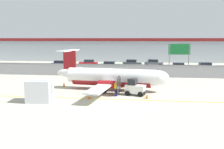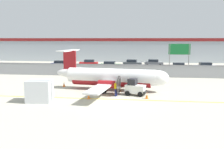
{
  "view_description": "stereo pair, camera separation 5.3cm",
  "coord_description": "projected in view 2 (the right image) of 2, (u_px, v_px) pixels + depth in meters",
  "views": [
    {
      "loc": [
        2.88,
        -23.52,
        6.35
      ],
      "look_at": [
        -1.02,
        7.88,
        1.8
      ],
      "focal_mm": 40.0,
      "sensor_mm": 36.0,
      "label": 1
    },
    {
      "loc": [
        2.94,
        -23.51,
        6.35
      ],
      "look_at": [
        -1.02,
        7.88,
        1.8
      ],
      "focal_mm": 40.0,
      "sensor_mm": 36.0,
      "label": 2
    }
  ],
  "objects": [
    {
      "name": "traffic_cone_far_left",
      "position": [
        64.0,
        84.0,
        33.34
      ],
      "size": [
        0.36,
        0.36,
        0.64
      ],
      "color": "orange",
      "rests_on": "ground"
    },
    {
      "name": "parked_car_4",
      "position": [
        154.0,
        63.0,
        56.62
      ],
      "size": [
        4.33,
        2.28,
        1.58
      ],
      "rotation": [
        0.0,
        0.0,
        -0.09
      ],
      "color": "gray",
      "rests_on": "parking_lot_strip"
    },
    {
      "name": "ground_plane",
      "position": [
        115.0,
        99.0,
        26.32
      ],
      "size": [
        140.0,
        140.0,
        0.01
      ],
      "color": "#B2AD99"
    },
    {
      "name": "parked_car_6",
      "position": [
        205.0,
        66.0,
        49.63
      ],
      "size": [
        4.28,
        2.16,
        1.58
      ],
      "rotation": [
        0.0,
        0.0,
        3.19
      ],
      "color": "silver",
      "rests_on": "parking_lot_strip"
    },
    {
      "name": "baggage_tug",
      "position": [
        135.0,
        88.0,
        28.16
      ],
      "size": [
        2.54,
        1.88,
        1.88
      ],
      "rotation": [
        0.0,
        0.0,
        -0.27
      ],
      "color": "silver",
      "rests_on": "ground"
    },
    {
      "name": "parked_car_2",
      "position": [
        110.0,
        65.0,
        51.8
      ],
      "size": [
        4.26,
        2.12,
        1.58
      ],
      "rotation": [
        0.0,
        0.0,
        -0.03
      ],
      "color": "#19662D",
      "rests_on": "parking_lot_strip"
    },
    {
      "name": "parking_lot_strip",
      "position": [
        129.0,
        68.0,
        53.32
      ],
      "size": [
        98.0,
        17.0,
        0.12
      ],
      "color": "#38383A",
      "rests_on": "ground"
    },
    {
      "name": "commuter_airplane",
      "position": [
        113.0,
        77.0,
        30.94
      ],
      "size": [
        14.47,
        16.07,
        4.92
      ],
      "rotation": [
        0.0,
        0.0,
        -0.13
      ],
      "color": "white",
      "rests_on": "ground"
    },
    {
      "name": "perimeter_fence",
      "position": [
        126.0,
        70.0,
        41.87
      ],
      "size": [
        98.0,
        0.1,
        2.1
      ],
      "color": "gray",
      "rests_on": "ground"
    },
    {
      "name": "traffic_cone_near_left",
      "position": [
        120.0,
        89.0,
        30.25
      ],
      "size": [
        0.36,
        0.36,
        0.64
      ],
      "color": "orange",
      "rests_on": "ground"
    },
    {
      "name": "traffic_cone_far_right",
      "position": [
        147.0,
        96.0,
        26.61
      ],
      "size": [
        0.36,
        0.36,
        0.64
      ],
      "color": "orange",
      "rests_on": "ground"
    },
    {
      "name": "highway_sign",
      "position": [
        179.0,
        52.0,
        42.1
      ],
      "size": [
        3.6,
        0.14,
        5.5
      ],
      "color": "slate",
      "rests_on": "ground"
    },
    {
      "name": "cargo_container",
      "position": [
        40.0,
        91.0,
        25.29
      ],
      "size": [
        2.58,
        2.23,
        2.2
      ],
      "rotation": [
        0.0,
        0.0,
        0.1
      ],
      "color": "#B7BCC1",
      "rests_on": "ground"
    },
    {
      "name": "traffic_cone_near_right",
      "position": [
        89.0,
        96.0,
        26.47
      ],
      "size": [
        0.36,
        0.36,
        0.64
      ],
      "color": "orange",
      "rests_on": "ground"
    },
    {
      "name": "parked_car_3",
      "position": [
        132.0,
        63.0,
        56.19
      ],
      "size": [
        4.32,
        2.26,
        1.58
      ],
      "rotation": [
        0.0,
        0.0,
        -0.08
      ],
      "color": "slate",
      "rests_on": "parking_lot_strip"
    },
    {
      "name": "parked_car_1",
      "position": [
        89.0,
        63.0,
        56.14
      ],
      "size": [
        4.37,
        2.37,
        1.58
      ],
      "rotation": [
        0.0,
        0.0,
        3.26
      ],
      "color": "red",
      "rests_on": "parking_lot_strip"
    },
    {
      "name": "background_building",
      "position": [
        133.0,
        50.0,
        71.02
      ],
      "size": [
        91.0,
        8.1,
        6.5
      ],
      "color": "#A8B2BC",
      "rests_on": "ground"
    },
    {
      "name": "parked_car_5",
      "position": [
        179.0,
        67.0,
        48.71
      ],
      "size": [
        4.36,
        2.36,
        1.58
      ],
      "rotation": [
        0.0,
        0.0,
        -0.11
      ],
      "color": "#B28C19",
      "rests_on": "parking_lot_strip"
    },
    {
      "name": "parked_car_0",
      "position": [
        61.0,
        64.0,
        53.81
      ],
      "size": [
        4.36,
        2.37,
        1.58
      ],
      "rotation": [
        0.0,
        0.0,
        -0.11
      ],
      "color": "navy",
      "rests_on": "parking_lot_strip"
    },
    {
      "name": "ground_crew_worker",
      "position": [
        116.0,
        88.0,
        27.65
      ],
      "size": [
        0.47,
        0.5,
        1.7
      ],
      "rotation": [
        0.0,
        0.0,
        2.55
      ],
      "color": "#191E4C",
      "rests_on": "ground"
    }
  ]
}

